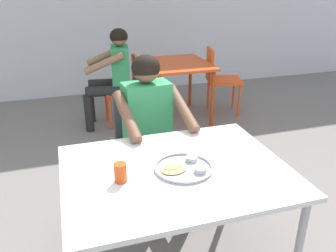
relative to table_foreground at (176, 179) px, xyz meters
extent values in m
cube|color=white|center=(0.00, 0.00, 0.05)|extent=(1.24, 0.95, 0.03)
cylinder|color=#B2B2B7|center=(0.56, -0.41, -0.32)|extent=(0.04, 0.04, 0.71)
cylinder|color=#B2B2B7|center=(-0.56, 0.41, -0.32)|extent=(0.04, 0.04, 0.71)
cylinder|color=#B2B2B7|center=(0.56, 0.41, -0.32)|extent=(0.04, 0.04, 0.71)
cylinder|color=#B7BABF|center=(0.04, -0.02, 0.07)|extent=(0.33, 0.33, 0.01)
torus|color=#B7BABF|center=(0.04, -0.02, 0.08)|extent=(0.33, 0.33, 0.01)
cylinder|color=#B2B5BA|center=(0.11, -0.08, 0.08)|extent=(0.07, 0.07, 0.03)
cylinder|color=maroon|center=(0.11, -0.08, 0.09)|extent=(0.06, 0.06, 0.01)
cylinder|color=#B2B5BA|center=(0.11, 0.05, 0.08)|extent=(0.07, 0.07, 0.03)
cylinder|color=#B77F23|center=(0.11, 0.05, 0.09)|extent=(0.06, 0.06, 0.01)
ellipsoid|color=tan|center=(-0.02, -0.02, 0.08)|extent=(0.16, 0.14, 0.01)
ellipsoid|color=tan|center=(-0.02, 0.00, 0.08)|extent=(0.12, 0.09, 0.01)
cylinder|color=#D84C19|center=(-0.31, -0.04, 0.12)|extent=(0.07, 0.07, 0.10)
cylinder|color=#593319|center=(-0.31, -0.04, 0.15)|extent=(0.06, 0.06, 0.02)
cube|color=#3F3F44|center=(0.03, 0.82, -0.25)|extent=(0.46, 0.42, 0.04)
cube|color=#3F3F44|center=(0.01, 0.99, -0.01)|extent=(0.41, 0.07, 0.43)
cylinder|color=#3F3F44|center=(0.22, 0.68, -0.47)|extent=(0.03, 0.03, 0.41)
cylinder|color=#3F3F44|center=(-0.13, 0.65, -0.47)|extent=(0.03, 0.03, 0.41)
cylinder|color=#3F3F44|center=(0.19, 0.98, -0.47)|extent=(0.03, 0.03, 0.41)
cylinder|color=#3F3F44|center=(-0.16, 0.95, -0.47)|extent=(0.03, 0.03, 0.41)
cylinder|color=#313131|center=(0.22, 0.38, -0.45)|extent=(0.10, 0.10, 0.44)
cylinder|color=#313131|center=(0.20, 0.58, -0.19)|extent=(0.16, 0.41, 0.12)
cylinder|color=#313131|center=(-0.08, 0.35, -0.45)|extent=(0.10, 0.10, 0.44)
cylinder|color=#313131|center=(-0.10, 0.55, -0.19)|extent=(0.16, 0.41, 0.12)
cube|color=#339959|center=(0.03, 0.77, 0.07)|extent=(0.36, 0.23, 0.53)
cylinder|color=brown|center=(0.25, 0.61, 0.18)|extent=(0.12, 0.46, 0.25)
cylinder|color=brown|center=(-0.16, 0.57, 0.18)|extent=(0.12, 0.46, 0.25)
sphere|color=brown|center=(0.03, 0.77, 0.44)|extent=(0.19, 0.19, 0.19)
ellipsoid|color=black|center=(0.03, 0.77, 0.45)|extent=(0.21, 0.20, 0.18)
cube|color=#E04C19|center=(0.82, 2.41, 0.05)|extent=(0.78, 0.88, 0.03)
cylinder|color=#B33D14|center=(0.49, 2.03, -0.32)|extent=(0.04, 0.04, 0.70)
cylinder|color=#B33D14|center=(1.15, 2.03, -0.32)|extent=(0.04, 0.04, 0.70)
cylinder|color=#B33D14|center=(0.49, 2.79, -0.32)|extent=(0.04, 0.04, 0.70)
cylinder|color=#B33D14|center=(1.15, 2.79, -0.32)|extent=(0.04, 0.04, 0.70)
cube|color=#E5451B|center=(0.12, 2.44, -0.22)|extent=(0.43, 0.40, 0.04)
cube|color=#E5451B|center=(0.32, 2.44, -0.02)|extent=(0.04, 0.37, 0.37)
cylinder|color=#E5451B|center=(-0.05, 2.28, -0.46)|extent=(0.03, 0.03, 0.43)
cylinder|color=#E5451B|center=(-0.05, 2.59, -0.46)|extent=(0.03, 0.03, 0.43)
cylinder|color=#E5451B|center=(0.30, 2.29, -0.46)|extent=(0.03, 0.03, 0.43)
cylinder|color=#E5451B|center=(0.29, 2.60, -0.46)|extent=(0.03, 0.03, 0.43)
cube|color=#F1521A|center=(1.49, 2.42, -0.22)|extent=(0.52, 0.48, 0.04)
cube|color=#F1521A|center=(1.29, 2.47, 0.00)|extent=(0.12, 0.37, 0.40)
cylinder|color=#F1521A|center=(1.70, 2.53, -0.46)|extent=(0.03, 0.03, 0.43)
cylinder|color=#F1521A|center=(1.62, 2.23, -0.46)|extent=(0.03, 0.03, 0.43)
cylinder|color=#F1521A|center=(1.35, 2.62, -0.46)|extent=(0.03, 0.03, 0.43)
cylinder|color=#F1521A|center=(1.28, 2.31, -0.46)|extent=(0.03, 0.03, 0.43)
cylinder|color=black|center=(-0.30, 2.33, -0.45)|extent=(0.10, 0.10, 0.45)
cylinder|color=black|center=(-0.10, 2.29, -0.18)|extent=(0.41, 0.18, 0.12)
cylinder|color=black|center=(-0.25, 2.62, -0.45)|extent=(0.10, 0.10, 0.45)
cylinder|color=black|center=(-0.05, 2.59, -0.18)|extent=(0.41, 0.18, 0.12)
cube|color=#339959|center=(0.12, 2.41, 0.06)|extent=(0.25, 0.37, 0.48)
cylinder|color=#996B4C|center=(-0.09, 2.24, 0.15)|extent=(0.46, 0.15, 0.25)
cylinder|color=#996B4C|center=(-0.03, 2.64, 0.15)|extent=(0.46, 0.15, 0.25)
sphere|color=#996B4C|center=(0.12, 2.41, 0.40)|extent=(0.19, 0.19, 0.19)
ellipsoid|color=black|center=(0.12, 2.41, 0.41)|extent=(0.21, 0.20, 0.18)
camera|label=1|loc=(-0.53, -1.57, 1.05)|focal=36.94mm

